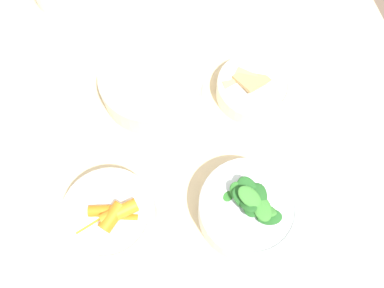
# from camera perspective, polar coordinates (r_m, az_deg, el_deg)

# --- Properties ---
(ground_plane) EXTENTS (10.00, 10.00, 0.00)m
(ground_plane) POSITION_cam_1_polar(r_m,az_deg,el_deg) (1.40, -2.00, -13.95)
(ground_plane) COLOR brown
(dining_table) EXTENTS (1.06, 1.06, 0.74)m
(dining_table) POSITION_cam_1_polar(r_m,az_deg,el_deg) (0.78, -3.49, -6.35)
(dining_table) COLOR beige
(dining_table) RESTS_ON ground_plane
(bowl_carrots) EXTENTS (0.15, 0.15, 0.08)m
(bowl_carrots) POSITION_cam_1_polar(r_m,az_deg,el_deg) (0.64, -12.33, -10.63)
(bowl_carrots) COLOR silver
(bowl_carrots) RESTS_ON dining_table
(bowl_greens) EXTENTS (0.16, 0.16, 0.10)m
(bowl_greens) POSITION_cam_1_polar(r_m,az_deg,el_deg) (0.63, 8.48, -9.73)
(bowl_greens) COLOR silver
(bowl_greens) RESTS_ON dining_table
(bowl_beans_hotdog) EXTENTS (0.20, 0.20, 0.06)m
(bowl_beans_hotdog) POSITION_cam_1_polar(r_m,az_deg,el_deg) (0.73, -6.07, 9.22)
(bowl_beans_hotdog) COLOR silver
(bowl_beans_hotdog) RESTS_ON dining_table
(bowl_cookies) EXTENTS (0.14, 0.14, 0.05)m
(bowl_cookies) POSITION_cam_1_polar(r_m,az_deg,el_deg) (0.74, 9.29, 8.48)
(bowl_cookies) COLOR silver
(bowl_cookies) RESTS_ON dining_table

